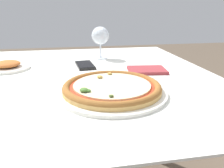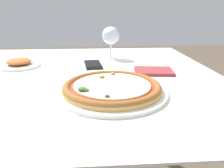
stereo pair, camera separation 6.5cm
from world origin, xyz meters
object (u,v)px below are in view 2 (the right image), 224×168
Objects in this scene: pizza_plate at (112,88)px; side_plate at (19,64)px; wine_glass_far_left at (111,36)px; cell_phone at (93,64)px; dining_table at (58,93)px.

side_plate is at bearing 138.12° from pizza_plate.
wine_glass_far_left reaches higher than cell_phone.
wine_glass_far_left is at bearing 58.37° from cell_phone.
pizza_plate reaches higher than cell_phone.
cell_phone reaches higher than dining_table.
wine_glass_far_left is 0.44m from side_plate.
cell_phone is 0.84× the size of side_plate.
side_plate is (-0.41, -0.14, -0.10)m from wine_glass_far_left.
pizza_plate reaches higher than side_plate.
pizza_plate is 0.52m from side_plate.
cell_phone is at bearing 100.39° from pizza_plate.
pizza_plate is at bearing -47.40° from dining_table.
side_plate is (-0.38, 0.34, -0.00)m from pizza_plate.
wine_glass_far_left is at bearing 18.39° from side_plate.
wine_glass_far_left is 0.88× the size of side_plate.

